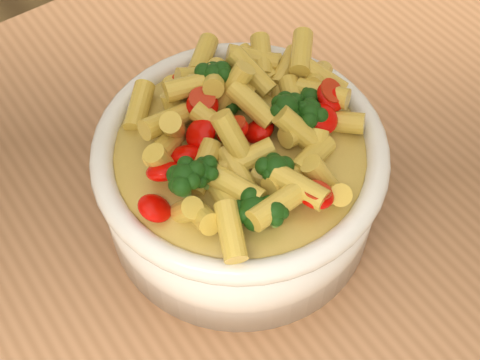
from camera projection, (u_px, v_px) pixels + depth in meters
table at (189, 340)px, 0.64m from camera, size 1.20×0.80×0.90m
serving_bowl at (240, 179)px, 0.56m from camera, size 0.24×0.24×0.10m
pasta_salad at (240, 131)px, 0.51m from camera, size 0.19×0.19×0.04m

